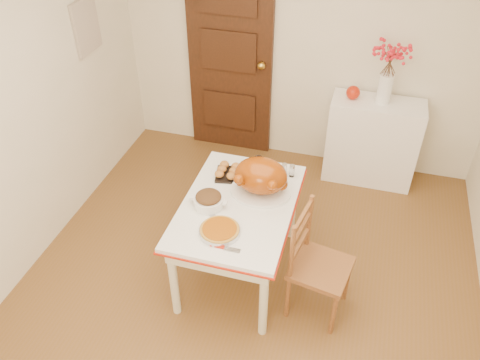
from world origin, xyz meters
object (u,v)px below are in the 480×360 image
(turkey_platter, at_px, (261,177))
(sideboard, at_px, (372,141))
(pumpkin_pie, at_px, (220,230))
(chair_oak, at_px, (321,266))
(kitchen_table, at_px, (238,239))

(turkey_platter, bearing_deg, sideboard, 66.25)
(sideboard, distance_m, pumpkin_pie, 2.11)
(chair_oak, relative_size, turkey_platter, 1.97)
(kitchen_table, distance_m, chair_oak, 0.69)
(sideboard, relative_size, chair_oak, 0.95)
(chair_oak, bearing_deg, pumpkin_pie, 111.13)
(sideboard, xyz_separation_m, turkey_platter, (-0.77, -1.39, 0.43))
(turkey_platter, distance_m, pumpkin_pie, 0.53)
(sideboard, xyz_separation_m, kitchen_table, (-0.89, -1.55, -0.07))
(sideboard, height_order, pumpkin_pie, sideboard)
(chair_oak, distance_m, turkey_platter, 0.76)
(kitchen_table, bearing_deg, sideboard, 60.21)
(kitchen_table, relative_size, turkey_platter, 2.60)
(kitchen_table, bearing_deg, turkey_platter, 53.45)
(kitchen_table, xyz_separation_m, pumpkin_pie, (-0.04, -0.32, 0.38))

